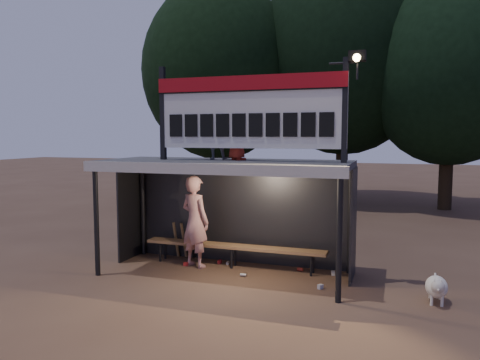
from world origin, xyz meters
name	(u,v)px	position (x,y,z in m)	size (l,w,h in m)	color
ground	(224,274)	(0.00, 0.00, 0.00)	(80.00, 80.00, 0.00)	#4F3627
player	(195,221)	(-0.80, 0.33, 0.98)	(0.72, 0.47, 1.97)	silver
child_a	(216,133)	(-0.30, 0.33, 2.86)	(0.53, 0.41, 1.09)	slate
child_b	(237,134)	(0.20, 0.24, 2.85)	(0.51, 0.33, 1.05)	#9F2618
dugout_shelter	(228,183)	(0.00, 0.24, 1.85)	(5.10, 2.08, 2.32)	#3F3F42
scoreboard_assembly	(251,109)	(0.56, -0.01, 3.32)	(4.10, 0.27, 1.99)	black
bench	(233,247)	(0.00, 0.55, 0.43)	(4.00, 0.35, 0.48)	#966E47
tree_left	(219,71)	(-4.00, 10.00, 5.51)	(6.46, 6.46, 9.27)	black
tree_mid	(344,55)	(1.00, 11.50, 6.17)	(7.22, 7.22, 10.36)	black
tree_right	(450,71)	(5.00, 10.50, 5.19)	(6.08, 6.08, 8.72)	#2F2115
dog	(437,287)	(3.97, -0.40, 0.28)	(0.36, 0.81, 0.49)	white
bats	(184,240)	(-1.30, 0.82, 0.43)	(0.47, 0.32, 0.84)	olive
litter	(259,270)	(0.63, 0.38, 0.04)	(3.22, 1.10, 0.08)	#A71C1E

